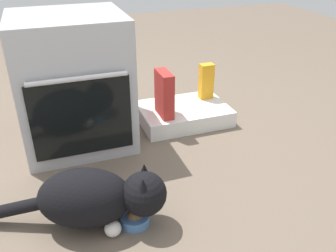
{
  "coord_description": "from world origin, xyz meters",
  "views": [
    {
      "loc": [
        -0.09,
        -1.57,
        1.11
      ],
      "look_at": [
        0.44,
        -0.07,
        0.25
      ],
      "focal_mm": 38.6,
      "sensor_mm": 36.0,
      "label": 1
    }
  ],
  "objects_px": {
    "cat": "(96,197)",
    "cereal_box": "(164,94)",
    "oven": "(74,83)",
    "soda_can": "(162,96)",
    "food_bowl": "(135,218)",
    "pantry_cabinet": "(183,114)",
    "juice_carton": "(206,81)"
  },
  "relations": [
    {
      "from": "juice_carton",
      "to": "cereal_box",
      "type": "bearing_deg",
      "value": -156.66
    },
    {
      "from": "food_bowl",
      "to": "soda_can",
      "type": "relative_size",
      "value": 1.07
    },
    {
      "from": "cat",
      "to": "juice_carton",
      "type": "relative_size",
      "value": 3.36
    },
    {
      "from": "oven",
      "to": "soda_can",
      "type": "bearing_deg",
      "value": 11.54
    },
    {
      "from": "food_bowl",
      "to": "pantry_cabinet",
      "type": "bearing_deg",
      "value": 56.17
    },
    {
      "from": "cat",
      "to": "cereal_box",
      "type": "relative_size",
      "value": 2.88
    },
    {
      "from": "pantry_cabinet",
      "to": "juice_carton",
      "type": "bearing_deg",
      "value": 23.01
    },
    {
      "from": "oven",
      "to": "cereal_box",
      "type": "height_order",
      "value": "oven"
    },
    {
      "from": "cat",
      "to": "pantry_cabinet",
      "type": "bearing_deg",
      "value": 66.73
    },
    {
      "from": "pantry_cabinet",
      "to": "food_bowl",
      "type": "bearing_deg",
      "value": -123.83
    },
    {
      "from": "food_bowl",
      "to": "juice_carton",
      "type": "bearing_deg",
      "value": 50.5
    },
    {
      "from": "pantry_cabinet",
      "to": "soda_can",
      "type": "height_order",
      "value": "soda_can"
    },
    {
      "from": "food_bowl",
      "to": "cereal_box",
      "type": "xyz_separation_m",
      "value": [
        0.39,
        0.75,
        0.22
      ]
    },
    {
      "from": "pantry_cabinet",
      "to": "food_bowl",
      "type": "xyz_separation_m",
      "value": [
        -0.55,
        -0.82,
        -0.02
      ]
    },
    {
      "from": "juice_carton",
      "to": "soda_can",
      "type": "xyz_separation_m",
      "value": [
        -0.32,
        0.0,
        -0.06
      ]
    },
    {
      "from": "cat",
      "to": "soda_can",
      "type": "distance_m",
      "value": 1.03
    },
    {
      "from": "pantry_cabinet",
      "to": "cat",
      "type": "height_order",
      "value": "cat"
    },
    {
      "from": "pantry_cabinet",
      "to": "juice_carton",
      "type": "xyz_separation_m",
      "value": [
        0.19,
        0.08,
        0.17
      ]
    },
    {
      "from": "oven",
      "to": "pantry_cabinet",
      "type": "height_order",
      "value": "oven"
    },
    {
      "from": "cat",
      "to": "juice_carton",
      "type": "bearing_deg",
      "value": 62.6
    },
    {
      "from": "food_bowl",
      "to": "cat",
      "type": "xyz_separation_m",
      "value": [
        -0.15,
        0.05,
        0.12
      ]
    },
    {
      "from": "food_bowl",
      "to": "soda_can",
      "type": "height_order",
      "value": "soda_can"
    },
    {
      "from": "oven",
      "to": "juice_carton",
      "type": "xyz_separation_m",
      "value": [
        0.87,
        0.11,
        -0.15
      ]
    },
    {
      "from": "oven",
      "to": "food_bowl",
      "type": "relative_size",
      "value": 5.78
    },
    {
      "from": "cat",
      "to": "cereal_box",
      "type": "xyz_separation_m",
      "value": [
        0.54,
        0.7,
        0.1
      ]
    },
    {
      "from": "oven",
      "to": "cat",
      "type": "distance_m",
      "value": 0.78
    },
    {
      "from": "food_bowl",
      "to": "cat",
      "type": "distance_m",
      "value": 0.19
    },
    {
      "from": "pantry_cabinet",
      "to": "cat",
      "type": "distance_m",
      "value": 1.04
    },
    {
      "from": "cereal_box",
      "to": "food_bowl",
      "type": "bearing_deg",
      "value": -117.66
    },
    {
      "from": "food_bowl",
      "to": "oven",
      "type": "bearing_deg",
      "value": 98.95
    },
    {
      "from": "oven",
      "to": "soda_can",
      "type": "distance_m",
      "value": 0.6
    },
    {
      "from": "food_bowl",
      "to": "juice_carton",
      "type": "distance_m",
      "value": 1.19
    }
  ]
}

